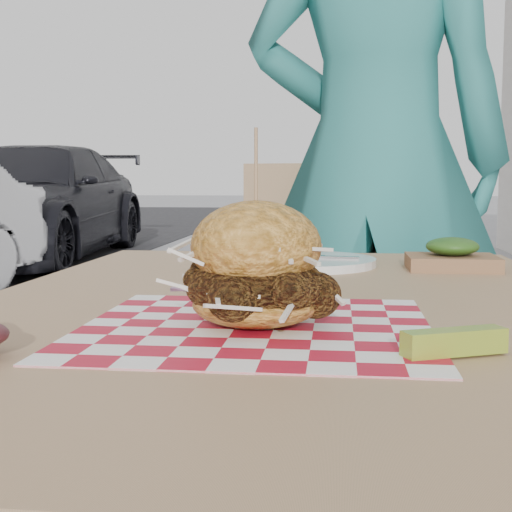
{
  "coord_description": "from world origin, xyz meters",
  "views": [
    {
      "loc": [
        -0.11,
        -0.79,
        0.9
      ],
      "look_at": [
        -0.19,
        -0.07,
        0.82
      ],
      "focal_mm": 50.0,
      "sensor_mm": 36.0,
      "label": 1
    }
  ],
  "objects_px": {
    "car_dark": "(31,202)",
    "sandwich": "(256,272)",
    "diner": "(374,158)",
    "patio_table": "(285,359)",
    "patio_chair": "(320,307)"
  },
  "relations": [
    {
      "from": "car_dark",
      "to": "sandwich",
      "type": "bearing_deg",
      "value": -67.42
    },
    {
      "from": "diner",
      "to": "patio_table",
      "type": "distance_m",
      "value": 1.05
    },
    {
      "from": "diner",
      "to": "car_dark",
      "type": "bearing_deg",
      "value": -48.38
    },
    {
      "from": "diner",
      "to": "patio_chair",
      "type": "relative_size",
      "value": 2.02
    },
    {
      "from": "diner",
      "to": "car_dark",
      "type": "xyz_separation_m",
      "value": [
        -3.58,
        5.9,
        -0.31
      ]
    },
    {
      "from": "car_dark",
      "to": "sandwich",
      "type": "xyz_separation_m",
      "value": [
        3.41,
        -7.07,
        0.15
      ]
    },
    {
      "from": "diner",
      "to": "car_dark",
      "type": "relative_size",
      "value": 0.43
    },
    {
      "from": "diner",
      "to": "patio_chair",
      "type": "distance_m",
      "value": 0.43
    },
    {
      "from": "diner",
      "to": "patio_table",
      "type": "bearing_deg",
      "value": 91.27
    },
    {
      "from": "patio_table",
      "to": "patio_chair",
      "type": "distance_m",
      "value": 1.06
    },
    {
      "from": "car_dark",
      "to": "patio_chair",
      "type": "bearing_deg",
      "value": -62.63
    },
    {
      "from": "car_dark",
      "to": "sandwich",
      "type": "relative_size",
      "value": 22.14
    },
    {
      "from": "patio_table",
      "to": "patio_chair",
      "type": "relative_size",
      "value": 1.26
    },
    {
      "from": "car_dark",
      "to": "sandwich",
      "type": "distance_m",
      "value": 7.85
    },
    {
      "from": "car_dark",
      "to": "patio_table",
      "type": "height_order",
      "value": "car_dark"
    }
  ]
}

